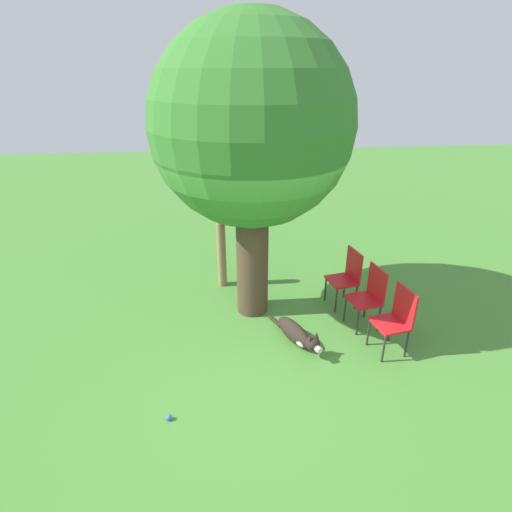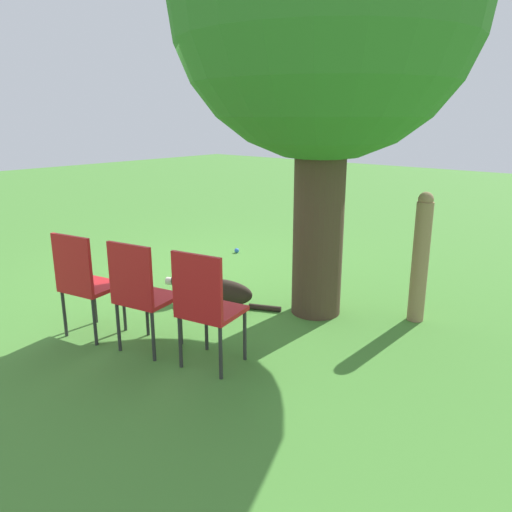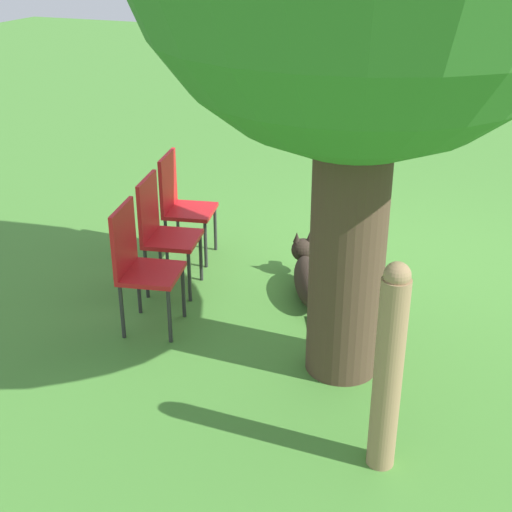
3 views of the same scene
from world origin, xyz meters
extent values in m
plane|color=#478433|center=(0.00, 0.00, 0.00)|extent=(30.00, 30.00, 0.00)
cylinder|color=#4C3828|center=(0.09, 1.36, 1.07)|extent=(0.49, 0.49, 2.15)
sphere|color=#387A2D|center=(0.09, 1.36, 2.91)|extent=(2.77, 2.77, 2.77)
ellipsoid|color=#2D231C|center=(0.61, 0.48, 0.15)|extent=(0.51, 0.78, 0.29)
ellipsoid|color=silver|center=(0.69, 0.29, 0.13)|extent=(0.28, 0.32, 0.18)
sphere|color=#2D231C|center=(0.78, 0.08, 0.23)|extent=(0.27, 0.27, 0.20)
cylinder|color=silver|center=(0.83, -0.02, 0.22)|extent=(0.11, 0.12, 0.08)
cone|color=#2D231C|center=(0.83, 0.10, 0.35)|extent=(0.06, 0.06, 0.09)
cone|color=#2D231C|center=(0.73, 0.06, 0.35)|extent=(0.06, 0.06, 0.09)
cylinder|color=#2D231C|center=(0.40, 0.94, 0.03)|extent=(0.19, 0.33, 0.06)
cylinder|color=#937551|center=(-0.37, 2.23, 0.59)|extent=(0.16, 0.16, 1.17)
sphere|color=#937551|center=(-0.37, 2.23, 1.20)|extent=(0.14, 0.14, 0.14)
cube|color=red|center=(1.84, 0.11, 0.45)|extent=(0.50, 0.51, 0.04)
cube|color=red|center=(2.03, 0.15, 0.72)|extent=(0.12, 0.44, 0.50)
cylinder|color=#2D2D2D|center=(1.70, -0.11, 0.22)|extent=(0.03, 0.03, 0.44)
cylinder|color=#2D2D2D|center=(1.63, 0.26, 0.22)|extent=(0.03, 0.03, 0.44)
cylinder|color=#2D2D2D|center=(2.06, -0.04, 0.22)|extent=(0.03, 0.03, 0.44)
cylinder|color=#2D2D2D|center=(1.98, 0.33, 0.22)|extent=(0.03, 0.03, 0.44)
cube|color=red|center=(1.70, 0.73, 0.45)|extent=(0.50, 0.51, 0.04)
cube|color=red|center=(1.89, 0.77, 0.72)|extent=(0.12, 0.44, 0.50)
cylinder|color=#2D2D2D|center=(1.56, 0.51, 0.22)|extent=(0.03, 0.03, 0.44)
cylinder|color=#2D2D2D|center=(1.48, 0.88, 0.22)|extent=(0.03, 0.03, 0.44)
cylinder|color=#2D2D2D|center=(1.91, 0.58, 0.22)|extent=(0.03, 0.03, 0.44)
cylinder|color=#2D2D2D|center=(1.84, 0.95, 0.22)|extent=(0.03, 0.03, 0.44)
cube|color=red|center=(1.55, 1.35, 0.45)|extent=(0.50, 0.51, 0.04)
cube|color=red|center=(1.74, 1.39, 0.72)|extent=(0.12, 0.44, 0.50)
cylinder|color=#2D2D2D|center=(1.41, 1.13, 0.22)|extent=(0.03, 0.03, 0.44)
cylinder|color=#2D2D2D|center=(1.34, 1.50, 0.22)|extent=(0.03, 0.03, 0.44)
cylinder|color=#2D2D2D|center=(1.77, 1.20, 0.22)|extent=(0.03, 0.03, 0.44)
cylinder|color=#2D2D2D|center=(1.69, 1.57, 0.22)|extent=(0.03, 0.03, 0.44)
sphere|color=blue|center=(-1.07, -0.80, 0.03)|extent=(0.07, 0.07, 0.07)
camera|label=1|loc=(-0.44, -4.16, 3.63)|focal=28.00mm
camera|label=2|loc=(4.13, 3.99, 1.94)|focal=35.00mm
camera|label=3|loc=(-0.87, 5.46, 2.79)|focal=50.00mm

